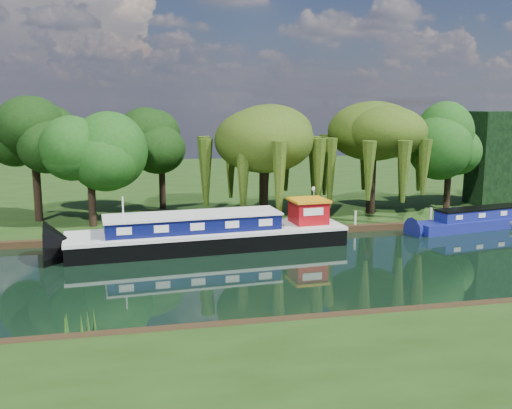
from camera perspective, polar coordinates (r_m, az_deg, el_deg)
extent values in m
plane|color=black|center=(33.51, 10.45, -5.92)|extent=(120.00, 120.00, 0.00)
cube|color=#1B330E|center=(65.52, -0.96, 2.30)|extent=(120.00, 52.00, 0.45)
cube|color=black|center=(36.68, -4.76, -3.67)|extent=(17.81, 5.24, 1.17)
cube|color=silver|center=(36.52, -4.78, -2.63)|extent=(17.91, 5.32, 0.21)
cube|color=#0A0F44|center=(36.22, -6.30, -1.83)|extent=(11.07, 3.64, 0.93)
cube|color=silver|center=(36.11, -6.32, -1.02)|extent=(11.28, 3.85, 0.12)
cube|color=maroon|center=(38.28, 5.26, -0.75)|extent=(2.30, 2.30, 1.46)
cube|color=orange|center=(38.14, 5.28, 0.45)|extent=(2.57, 2.57, 0.16)
cylinder|color=silver|center=(35.59, -13.14, -1.08)|extent=(0.10, 0.10, 2.34)
cube|color=navy|center=(45.58, 21.89, -1.80)|extent=(11.89, 3.91, 0.88)
cube|color=navy|center=(45.43, 21.95, -0.80)|extent=(8.34, 2.84, 0.73)
cube|color=black|center=(45.35, 21.99, -0.29)|extent=(8.45, 2.95, 0.10)
cube|color=silver|center=(42.81, 19.67, -1.24)|extent=(0.59, 0.15, 0.31)
cube|color=silver|center=(44.19, 21.66, -1.02)|extent=(0.59, 0.15, 0.31)
cube|color=silver|center=(45.61, 23.54, -0.82)|extent=(0.59, 0.15, 0.31)
imported|color=maroon|center=(35.97, -9.61, -4.78)|extent=(3.52, 2.89, 0.63)
cylinder|color=black|center=(43.62, 0.78, 1.83)|extent=(0.63, 0.63, 4.84)
ellipsoid|color=#2A420E|center=(43.25, 0.79, 6.41)|extent=(6.75, 6.75, 4.36)
cylinder|color=black|center=(46.18, 11.43, 2.07)|extent=(0.68, 0.68, 4.79)
ellipsoid|color=#2A420E|center=(45.83, 11.58, 6.36)|extent=(6.55, 6.55, 4.23)
cylinder|color=black|center=(42.12, -16.15, 1.89)|extent=(0.53, 0.53, 5.94)
ellipsoid|color=#184210|center=(41.86, -16.31, 5.18)|extent=(4.86, 4.86, 4.86)
cylinder|color=black|center=(45.24, -21.10, 2.46)|extent=(0.52, 0.52, 6.42)
ellipsoid|color=black|center=(44.99, -21.31, 5.77)|extent=(4.94, 4.94, 4.94)
cylinder|color=black|center=(47.89, -9.38, 3.04)|extent=(0.47, 0.47, 5.82)
ellipsoid|color=black|center=(47.66, -9.47, 5.88)|extent=(4.65, 4.65, 4.65)
cylinder|color=black|center=(49.81, 18.66, 2.89)|extent=(0.55, 0.55, 5.78)
ellipsoid|color=#184210|center=(49.59, 18.81, 5.60)|extent=(4.62, 4.62, 4.62)
cube|color=black|center=(54.09, 23.70, 4.28)|extent=(6.00, 3.00, 8.00)
cylinder|color=silver|center=(42.93, 5.79, -0.14)|extent=(0.10, 0.10, 2.20)
sphere|color=white|center=(42.72, 5.82, 1.55)|extent=(0.36, 0.36, 0.36)
cylinder|color=silver|center=(39.04, -8.10, -2.12)|extent=(0.16, 0.16, 1.00)
cylinder|color=silver|center=(39.89, 0.53, -1.76)|extent=(0.16, 0.16, 1.00)
cylinder|color=silver|center=(41.95, 9.91, -1.32)|extent=(0.16, 0.16, 1.00)
cylinder|color=silver|center=(44.52, 17.09, -0.95)|extent=(0.16, 0.16, 1.00)
cone|color=#1D4612|center=(23.83, -17.51, -11.58)|extent=(1.20, 1.20, 1.10)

